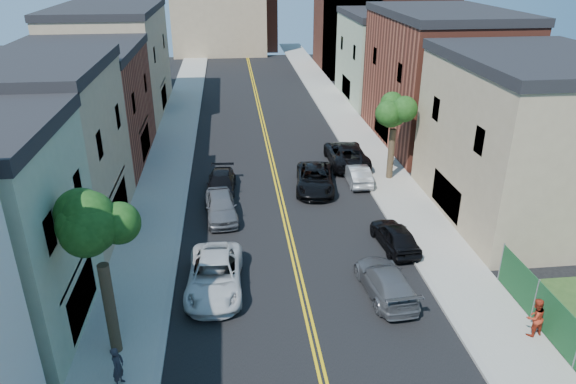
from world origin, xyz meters
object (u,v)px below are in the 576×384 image
object	(u,v)px
dark_car_right_far	(346,154)
pedestrian_right	(535,317)
pedestrian_left	(118,367)
black_car_left	(221,184)
grey_car_left	(221,206)
black_car_right	(395,236)
black_suv_lane	(315,179)
white_pickup	(215,275)
grey_car_right	(386,281)
silver_car_right	(357,174)

from	to	relation	value
dark_car_right_far	pedestrian_right	size ratio (longest dim) A/B	3.40
pedestrian_left	black_car_left	bearing A→B (deg)	1.60
grey_car_left	pedestrian_right	xyz separation A→B (m)	(12.77, -12.35, 0.25)
black_car_right	black_suv_lane	world-z (taller)	black_suv_lane
white_pickup	black_car_left	size ratio (longest dim) A/B	1.22
black_car_left	black_car_right	distance (m)	12.40
dark_car_right_far	pedestrian_left	bearing A→B (deg)	58.96
pedestrian_left	grey_car_right	bearing A→B (deg)	-54.04
silver_car_right	white_pickup	bearing A→B (deg)	51.18
pedestrian_left	black_car_right	bearing A→B (deg)	-42.33
black_car_right	silver_car_right	xyz separation A→B (m)	(0.00, 8.85, -0.04)
grey_car_left	grey_car_right	distance (m)	11.55
white_pickup	silver_car_right	size ratio (longest dim) A/B	1.37
dark_car_right_far	pedestrian_right	bearing A→B (deg)	100.20
grey_car_right	black_car_right	world-z (taller)	black_car_right
silver_car_right	black_suv_lane	xyz separation A→B (m)	(-3.06, -0.77, 0.08)
black_car_right	black_suv_lane	xyz separation A→B (m)	(-3.06, 8.08, 0.04)
dark_car_right_far	pedestrian_left	distance (m)	24.76
silver_car_right	pedestrian_left	distance (m)	21.81
grey_car_left	black_suv_lane	xyz separation A→B (m)	(6.24, 3.50, -0.02)
silver_car_right	dark_car_right_far	bearing A→B (deg)	-89.59
pedestrian_left	dark_car_right_far	bearing A→B (deg)	-17.77
black_car_right	black_suv_lane	size ratio (longest dim) A/B	0.77
black_car_right	dark_car_right_far	bearing A→B (deg)	-95.35
black_car_left	silver_car_right	bearing A→B (deg)	7.25
white_pickup	dark_car_right_far	world-z (taller)	dark_car_right_far
silver_car_right	pedestrian_left	world-z (taller)	pedestrian_left
pedestrian_right	white_pickup	bearing A→B (deg)	-33.13
silver_car_right	pedestrian_left	bearing A→B (deg)	54.06
dark_car_right_far	white_pickup	bearing A→B (deg)	58.37
grey_car_right	silver_car_right	size ratio (longest dim) A/B	1.19
dark_car_right_far	black_car_right	bearing A→B (deg)	90.43
grey_car_left	pedestrian_right	distance (m)	17.77
pedestrian_right	black_car_left	bearing A→B (deg)	-63.82
white_pickup	dark_car_right_far	xyz separation A→B (m)	(9.56, 15.26, 0.05)
white_pickup	black_car_left	xyz separation A→B (m)	(0.26, 11.06, -0.11)
grey_car_left	black_car_left	bearing A→B (deg)	84.74
black_car_right	silver_car_right	distance (m)	8.85
silver_car_right	black_suv_lane	distance (m)	3.16
grey_car_right	black_suv_lane	bearing A→B (deg)	-87.72
white_pickup	grey_car_right	world-z (taller)	white_pickup
silver_car_right	pedestrian_right	xyz separation A→B (m)	(3.47, -16.62, 0.36)
grey_car_right	pedestrian_left	bearing A→B (deg)	18.17
pedestrian_right	silver_car_right	bearing A→B (deg)	-90.67
grey_car_right	dark_car_right_far	distance (m)	16.61
white_pickup	silver_car_right	distance (m)	15.11
black_car_right	pedestrian_left	world-z (taller)	pedestrian_left
pedestrian_right	grey_car_left	bearing A→B (deg)	-56.49
white_pickup	pedestrian_left	world-z (taller)	pedestrian_left
black_suv_lane	pedestrian_right	world-z (taller)	pedestrian_right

